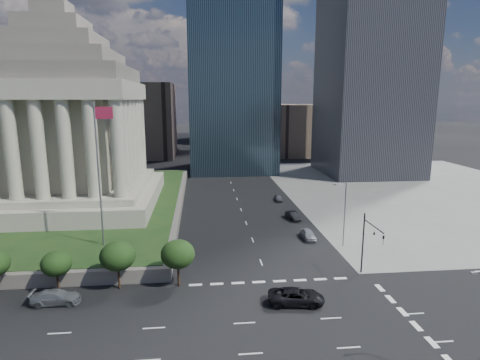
{
  "coord_description": "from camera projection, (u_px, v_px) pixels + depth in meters",
  "views": [
    {
      "loc": [
        -8.12,
        -31.53,
        22.22
      ],
      "look_at": [
        -3.22,
        17.22,
        12.28
      ],
      "focal_mm": 30.0,
      "sensor_mm": 36.0,
      "label": 1
    }
  ],
  "objects": [
    {
      "name": "parked_sedan_far",
      "position": [
        279.0,
        198.0,
        88.76
      ],
      "size": [
        1.66,
        3.75,
        1.26
      ],
      "primitive_type": "imported",
      "rotation": [
        0.0,
        0.0,
        -0.05
      ],
      "color": "slate",
      "rests_on": "ground"
    },
    {
      "name": "parked_sedan_near",
      "position": [
        308.0,
        234.0,
        64.61
      ],
      "size": [
        4.54,
        1.9,
        1.53
      ],
      "primitive_type": "imported",
      "rotation": [
        0.0,
        0.0,
        0.02
      ],
      "color": "#9FA2A7",
      "rests_on": "ground"
    },
    {
      "name": "plaza_terrace",
      "position": [
        16.0,
        207.0,
        80.13
      ],
      "size": [
        66.0,
        70.0,
        1.8
      ],
      "primitive_type": "cube",
      "color": "#615C53",
      "rests_on": "ground"
    },
    {
      "name": "midrise_glass",
      "position": [
        232.0,
        73.0,
        122.83
      ],
      "size": [
        26.0,
        26.0,
        60.0
      ],
      "primitive_type": "cube",
      "color": "black",
      "rests_on": "ground"
    },
    {
      "name": "suv_grey",
      "position": [
        56.0,
        297.0,
        44.12
      ],
      "size": [
        5.38,
        2.26,
        1.55
      ],
      "primitive_type": "imported",
      "rotation": [
        0.0,
        0.0,
        1.59
      ],
      "color": "slate",
      "rests_on": "ground"
    },
    {
      "name": "traffic_signal_ne",
      "position": [
        369.0,
        239.0,
        49.5
      ],
      "size": [
        0.3,
        5.74,
        8.0
      ],
      "color": "black",
      "rests_on": "ground"
    },
    {
      "name": "building_filler_nw",
      "position": [
        143.0,
        120.0,
        157.01
      ],
      "size": [
        24.0,
        30.0,
        28.0
      ],
      "primitive_type": "cube",
      "color": "brown",
      "rests_on": "ground"
    },
    {
      "name": "building_filler_ne",
      "position": [
        298.0,
        129.0,
        163.88
      ],
      "size": [
        20.0,
        30.0,
        20.0
      ],
      "primitive_type": "cube",
      "color": "brown",
      "rests_on": "ground"
    },
    {
      "name": "pickup_truck",
      "position": [
        296.0,
        297.0,
        44.1
      ],
      "size": [
        3.57,
        6.5,
        1.72
      ],
      "primitive_type": "imported",
      "rotation": [
        0.0,
        0.0,
        1.45
      ],
      "color": "black",
      "rests_on": "ground"
    },
    {
      "name": "flagpole",
      "position": [
        99.0,
        167.0,
        54.62
      ],
      "size": [
        2.52,
        0.24,
        20.0
      ],
      "color": "slate",
      "rests_on": "plaza_lawn"
    },
    {
      "name": "plaza_lawn",
      "position": [
        16.0,
        203.0,
        79.94
      ],
      "size": [
        64.0,
        68.0,
        0.1
      ],
      "primitive_type": "cube",
      "color": "#1D3C18",
      "rests_on": "plaza_terrace"
    },
    {
      "name": "ground",
      "position": [
        225.0,
        167.0,
        133.47
      ],
      "size": [
        500.0,
        500.0,
        0.0
      ],
      "primitive_type": "plane",
      "color": "black",
      "rests_on": "ground"
    },
    {
      "name": "parked_sedan_mid",
      "position": [
        293.0,
        216.0,
        75.03
      ],
      "size": [
        4.61,
        2.27,
        1.45
      ],
      "primitive_type": "imported",
      "rotation": [
        0.0,
        0.0,
        0.17
      ],
      "color": "black",
      "rests_on": "ground"
    },
    {
      "name": "street_lamp_north",
      "position": [
        344.0,
        211.0,
        60.52
      ],
      "size": [
        2.13,
        0.22,
        10.0
      ],
      "color": "slate",
      "rests_on": "ground"
    },
    {
      "name": "war_memorial",
      "position": [
        61.0,
        103.0,
        75.18
      ],
      "size": [
        34.0,
        34.0,
        39.0
      ],
      "primitive_type": null,
      "color": "#AAA48E",
      "rests_on": "plaza_lawn"
    },
    {
      "name": "sidewalk_ne",
      "position": [
        421.0,
        190.0,
        98.97
      ],
      "size": [
        68.0,
        90.0,
        0.03
      ],
      "primitive_type": "cube",
      "color": "slate",
      "rests_on": "ground"
    }
  ]
}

